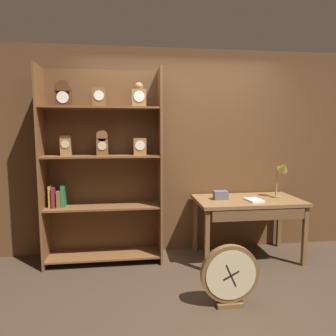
% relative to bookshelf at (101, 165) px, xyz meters
% --- Properties ---
extents(ground_plane, '(10.00, 10.00, 0.00)m').
position_rel_bookshelf_xyz_m(ground_plane, '(0.96, -1.11, -1.18)').
color(ground_plane, '#3D2D21').
extents(back_wood_panel, '(4.80, 0.05, 2.60)m').
position_rel_bookshelf_xyz_m(back_wood_panel, '(0.96, 0.29, 0.12)').
color(back_wood_panel, brown).
rests_on(back_wood_panel, ground).
extents(bookshelf, '(1.37, 0.38, 2.29)m').
position_rel_bookshelf_xyz_m(bookshelf, '(0.00, 0.00, 0.00)').
color(bookshelf, brown).
rests_on(bookshelf, ground).
extents(workbench, '(1.27, 0.72, 0.75)m').
position_rel_bookshelf_xyz_m(workbench, '(1.76, -0.16, -0.51)').
color(workbench, brown).
rests_on(workbench, ground).
extents(desk_lamp, '(0.19, 0.20, 0.47)m').
position_rel_bookshelf_xyz_m(desk_lamp, '(2.19, -0.13, -0.12)').
color(desk_lamp, olive).
rests_on(desk_lamp, workbench).
extents(toolbox_small, '(0.17, 0.11, 0.10)m').
position_rel_bookshelf_xyz_m(toolbox_small, '(1.42, -0.12, -0.38)').
color(toolbox_small, '#595960').
rests_on(toolbox_small, workbench).
extents(open_repair_manual, '(0.19, 0.24, 0.02)m').
position_rel_bookshelf_xyz_m(open_repair_manual, '(1.78, -0.26, -0.42)').
color(open_repair_manual, silver).
rests_on(open_repair_manual, workbench).
extents(round_clock_large, '(0.53, 0.11, 0.57)m').
position_rel_bookshelf_xyz_m(round_clock_large, '(1.20, -1.16, -0.89)').
color(round_clock_large, brown).
rests_on(round_clock_large, ground).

